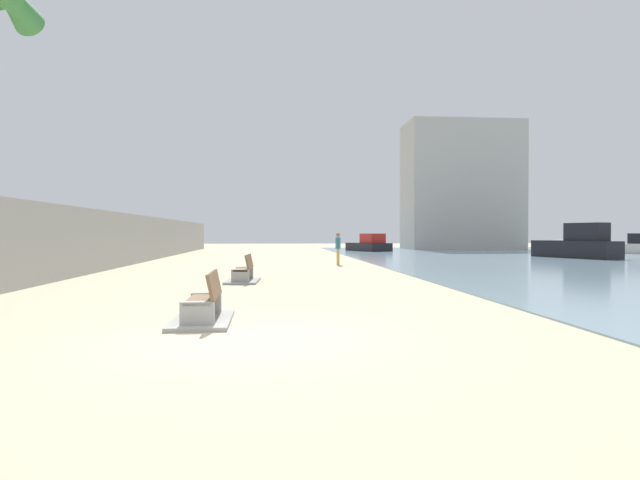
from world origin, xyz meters
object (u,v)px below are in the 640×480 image
boat_distant (640,246)px  boat_outer (578,245)px  bench_far (243,275)px  boat_nearest (574,243)px  boat_far_right (370,245)px  person_walking (338,246)px  bench_near (204,310)px

boat_distant → boat_outer: size_ratio=1.05×
bench_far → boat_nearest: boat_nearest is taller
boat_distant → boat_outer: bearing=-144.8°
boat_distant → boat_far_right: bearing=157.8°
person_walking → boat_nearest: (24.66, 18.64, -0.22)m
bench_near → boat_nearest: size_ratio=0.31×
bench_far → boat_far_right: size_ratio=0.42×
person_walking → bench_near: bearing=-105.1°
bench_far → boat_far_right: (10.17, 30.48, 0.41)m
bench_near → person_walking: 18.61m
boat_nearest → boat_distant: 6.63m
person_walking → boat_nearest: boat_nearest is taller
person_walking → bench_far: bearing=-115.3°
boat_nearest → boat_far_right: 19.17m
boat_distant → boat_outer: boat_outer is taller
boat_distant → boat_far_right: size_ratio=1.29×
bench_near → boat_nearest: 47.01m
bench_near → boat_far_right: boat_far_right is taller
boat_nearest → boat_distant: size_ratio=1.02×
person_walking → boat_nearest: size_ratio=0.26×
bench_far → person_walking: 10.68m
boat_nearest → boat_distant: (1.93, -6.34, -0.16)m
boat_nearest → boat_outer: size_ratio=1.07×
boat_outer → boat_far_right: size_ratio=1.23×
bench_near → person_walking: size_ratio=1.20×
person_walking → boat_nearest: bearing=37.1°
boat_distant → boat_far_right: (-20.97, 8.54, -0.01)m
boat_nearest → boat_outer: (-7.59, -13.04, 0.10)m
bench_near → person_walking: (4.85, 17.95, 0.80)m
boat_far_right → boat_nearest: bearing=-6.6°
bench_near → boat_distant: 43.64m
boat_distant → boat_far_right: 22.65m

